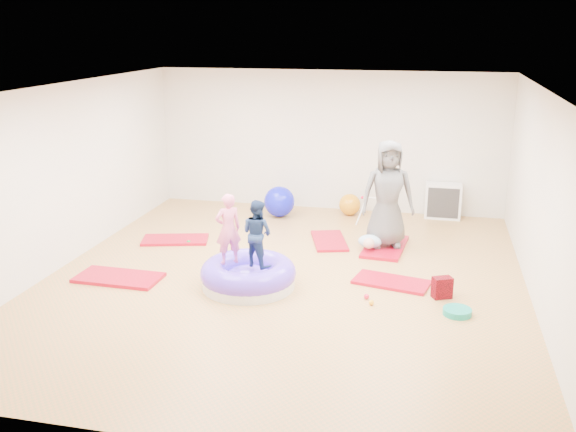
# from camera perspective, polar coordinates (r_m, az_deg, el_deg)

# --- Properties ---
(room) EXTENTS (7.01, 8.01, 2.81)m
(room) POSITION_cam_1_polar(r_m,az_deg,el_deg) (9.15, -0.42, 2.48)
(room) COLOR #C68445
(room) RESTS_ON ground
(gym_mat_front_left) EXTENTS (1.28, 0.67, 0.05)m
(gym_mat_front_left) POSITION_cam_1_polar(r_m,az_deg,el_deg) (9.91, -14.82, -5.32)
(gym_mat_front_left) COLOR red
(gym_mat_front_left) RESTS_ON ground
(gym_mat_mid_left) EXTENTS (1.24, 0.84, 0.05)m
(gym_mat_mid_left) POSITION_cam_1_polar(r_m,az_deg,el_deg) (11.42, -9.99, -2.09)
(gym_mat_mid_left) COLOR red
(gym_mat_mid_left) RESTS_ON ground
(gym_mat_center_back) EXTENTS (0.83, 1.19, 0.04)m
(gym_mat_center_back) POSITION_cam_1_polar(r_m,az_deg,el_deg) (11.22, 3.68, -2.21)
(gym_mat_center_back) COLOR red
(gym_mat_center_back) RESTS_ON ground
(gym_mat_right) EXTENTS (1.17, 0.76, 0.05)m
(gym_mat_right) POSITION_cam_1_polar(r_m,az_deg,el_deg) (9.56, 9.18, -5.81)
(gym_mat_right) COLOR red
(gym_mat_right) RESTS_ON ground
(gym_mat_rear_right) EXTENTS (0.75, 1.32, 0.05)m
(gym_mat_rear_right) POSITION_cam_1_polar(r_m,az_deg,el_deg) (11.01, 8.61, -2.71)
(gym_mat_rear_right) COLOR red
(gym_mat_rear_right) RESTS_ON ground
(inflatable_cushion) EXTENTS (1.38, 1.38, 0.44)m
(inflatable_cushion) POSITION_cam_1_polar(r_m,az_deg,el_deg) (9.29, -3.55, -5.31)
(inflatable_cushion) COLOR silver
(inflatable_cushion) RESTS_ON ground
(child_pink) EXTENTS (0.45, 0.42, 1.03)m
(child_pink) POSITION_cam_1_polar(r_m,az_deg,el_deg) (9.10, -5.35, -0.85)
(child_pink) COLOR pink
(child_pink) RESTS_ON inflatable_cushion
(child_navy) EXTENTS (0.58, 0.53, 0.97)m
(child_navy) POSITION_cam_1_polar(r_m,az_deg,el_deg) (8.99, -2.77, -1.24)
(child_navy) COLOR navy
(child_navy) RESTS_ON inflatable_cushion
(adult_caregiver) EXTENTS (0.99, 0.76, 1.79)m
(adult_caregiver) POSITION_cam_1_polar(r_m,az_deg,el_deg) (10.77, 8.87, 1.96)
(adult_caregiver) COLOR #525252
(adult_caregiver) RESTS_ON gym_mat_rear_right
(infant) EXTENTS (0.40, 0.40, 0.23)m
(infant) POSITION_cam_1_polar(r_m,az_deg,el_deg) (10.77, 7.28, -2.29)
(infant) COLOR #A0C7E4
(infant) RESTS_ON gym_mat_rear_right
(ball_pit_balls) EXTENTS (3.40, 1.89, 0.07)m
(ball_pit_balls) POSITION_cam_1_polar(r_m,az_deg,el_deg) (9.42, -1.42, -5.84)
(ball_pit_balls) COLOR #1D7E29
(ball_pit_balls) RESTS_ON ground
(exercise_ball_blue) EXTENTS (0.60, 0.60, 0.60)m
(exercise_ball_blue) POSITION_cam_1_polar(r_m,az_deg,el_deg) (12.62, -0.78, 1.29)
(exercise_ball_blue) COLOR #1014DB
(exercise_ball_blue) RESTS_ON ground
(exercise_ball_orange) EXTENTS (0.43, 0.43, 0.43)m
(exercise_ball_orange) POSITION_cam_1_polar(r_m,az_deg,el_deg) (12.80, 5.51, 1.02)
(exercise_ball_orange) COLOR orange
(exercise_ball_orange) RESTS_ON ground
(infant_play_gym) EXTENTS (0.66, 0.63, 0.51)m
(infant_play_gym) POSITION_cam_1_polar(r_m,az_deg,el_deg) (12.29, 7.73, 0.90)
(infant_play_gym) COLOR white
(infant_play_gym) RESTS_ON ground
(cube_shelf) EXTENTS (0.69, 0.34, 0.69)m
(cube_shelf) POSITION_cam_1_polar(r_m,az_deg,el_deg) (12.86, 13.62, 1.30)
(cube_shelf) COLOR white
(cube_shelf) RESTS_ON ground
(balance_disc) EXTENTS (0.37, 0.37, 0.08)m
(balance_disc) POSITION_cam_1_polar(r_m,az_deg,el_deg) (8.75, 14.80, -8.23)
(balance_disc) COLOR #108B79
(balance_disc) RESTS_ON ground
(backpack) EXTENTS (0.31, 0.26, 0.30)m
(backpack) POSITION_cam_1_polar(r_m,az_deg,el_deg) (9.17, 13.54, -6.21)
(backpack) COLOR #970110
(backpack) RESTS_ON ground
(yellow_toy) EXTENTS (0.20, 0.20, 0.03)m
(yellow_toy) POSITION_cam_1_polar(r_m,az_deg,el_deg) (9.00, -5.07, -7.16)
(yellow_toy) COLOR #FEAC1B
(yellow_toy) RESTS_ON ground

